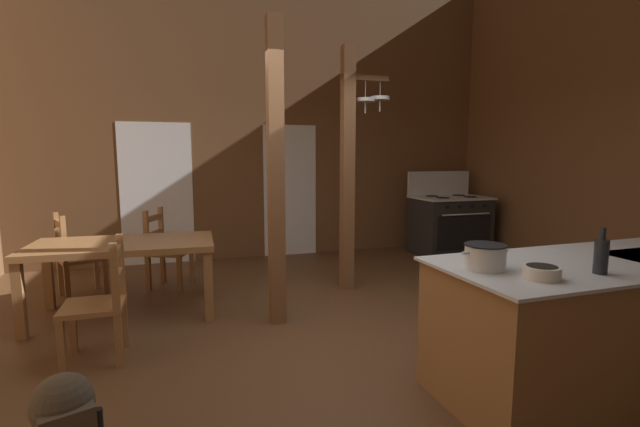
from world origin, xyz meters
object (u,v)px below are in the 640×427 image
object	(u,v)px
kitchen_island	(590,325)
ladderback_chair_at_table_end	(76,257)
stockpot_on_counter	(485,257)
stove_range	(450,225)
ladderback_chair_by_post	(166,250)
mixing_bowl_on_counter	(542,272)
dining_table	(124,251)
ladderback_chair_near_window	(101,303)
bottle_tall_on_counter	(601,255)

from	to	relation	value
kitchen_island	ladderback_chair_at_table_end	xyz separation A→B (m)	(-3.75, 3.24, 0.00)
ladderback_chair_at_table_end	stockpot_on_counter	size ratio (longest dim) A/B	2.97
stove_range	ladderback_chair_by_post	world-z (taller)	stove_range
stove_range	mixing_bowl_on_counter	bearing A→B (deg)	-117.66
stove_range	dining_table	size ratio (longest dim) A/B	0.76
dining_table	ladderback_chair_by_post	bearing A→B (deg)	68.61
ladderback_chair_at_table_end	mixing_bowl_on_counter	xyz separation A→B (m)	(3.08, -3.48, 0.48)
ladderback_chair_by_post	mixing_bowl_on_counter	bearing A→B (deg)	-59.29
stove_range	stockpot_on_counter	size ratio (longest dim) A/B	4.12
dining_table	ladderback_chair_near_window	world-z (taller)	ladderback_chair_near_window
ladderback_chair_near_window	bottle_tall_on_counter	world-z (taller)	bottle_tall_on_counter
kitchen_island	stockpot_on_counter	xyz separation A→B (m)	(-0.85, 0.02, 0.53)
stockpot_on_counter	ladderback_chair_by_post	bearing A→B (deg)	120.53
ladderback_chair_near_window	dining_table	bearing A→B (deg)	86.37
stockpot_on_counter	dining_table	bearing A→B (deg)	133.64
kitchen_island	stockpot_on_counter	distance (m)	1.00
stove_range	bottle_tall_on_counter	size ratio (longest dim) A/B	4.83
ladderback_chair_at_table_end	mixing_bowl_on_counter	world-z (taller)	mixing_bowl_on_counter
kitchen_island	ladderback_chair_by_post	size ratio (longest dim) A/B	2.30
stockpot_on_counter	ladderback_chair_near_window	bearing A→B (deg)	148.79
dining_table	ladderback_chair_by_post	size ratio (longest dim) A/B	1.82
ladderback_chair_at_table_end	ladderback_chair_near_window	bearing A→B (deg)	-73.36
kitchen_island	stove_range	distance (m)	4.14
mixing_bowl_on_counter	bottle_tall_on_counter	distance (m)	0.41
ladderback_chair_near_window	ladderback_chair_at_table_end	xyz separation A→B (m)	(-0.53, 1.77, 0.00)
ladderback_chair_at_table_end	mixing_bowl_on_counter	bearing A→B (deg)	-48.51
ladderback_chair_near_window	ladderback_chair_by_post	xyz separation A→B (m)	(0.41, 1.88, 0.00)
kitchen_island	stockpot_on_counter	world-z (taller)	stockpot_on_counter
kitchen_island	ladderback_chair_by_post	bearing A→B (deg)	129.97
ladderback_chair_by_post	bottle_tall_on_counter	bearing A→B (deg)	-54.93
mixing_bowl_on_counter	bottle_tall_on_counter	bearing A→B (deg)	-3.04
stove_range	dining_table	world-z (taller)	stove_range
mixing_bowl_on_counter	ladderback_chair_by_post	bearing A→B (deg)	120.71
dining_table	mixing_bowl_on_counter	size ratio (longest dim) A/B	8.60
mixing_bowl_on_counter	ladderback_chair_near_window	bearing A→B (deg)	146.19
dining_table	stockpot_on_counter	xyz separation A→B (m)	(2.31, -2.42, 0.32)
ladderback_chair_by_post	ladderback_chair_at_table_end	distance (m)	0.95
kitchen_island	ladderback_chair_at_table_end	size ratio (longest dim) A/B	2.30
dining_table	ladderback_chair_at_table_end	world-z (taller)	ladderback_chair_at_table_end
kitchen_island	bottle_tall_on_counter	world-z (taller)	bottle_tall_on_counter
dining_table	stove_range	bearing A→B (deg)	17.03
kitchen_island	mixing_bowl_on_counter	size ratio (longest dim) A/B	10.88
dining_table	ladderback_chair_near_window	size ratio (longest dim) A/B	1.82
dining_table	stockpot_on_counter	distance (m)	3.37
dining_table	kitchen_island	bearing A→B (deg)	-37.79
stove_range	ladderback_chair_by_post	distance (m)	4.32
ladderback_chair_at_table_end	stove_range	bearing A→B (deg)	6.90
mixing_bowl_on_counter	stove_range	bearing A→B (deg)	62.34
ladderback_chair_near_window	stockpot_on_counter	size ratio (longest dim) A/B	2.97
dining_table	mixing_bowl_on_counter	bearing A→B (deg)	-47.30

